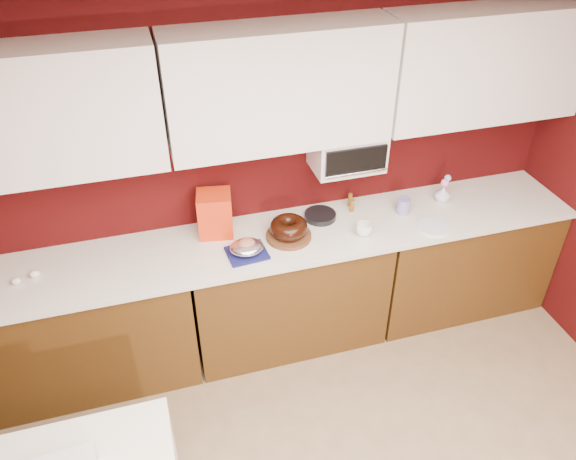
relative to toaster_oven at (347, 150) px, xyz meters
The scene contains 29 objects.
ceiling 2.43m from the toaster_oven, 102.07° to the right, with size 4.00×4.50×0.02m, color white.
wall_back 0.49m from the toaster_oven, 162.14° to the left, with size 4.00×0.02×2.50m, color #3D0808.
base_cabinet_left 2.02m from the toaster_oven, behind, with size 1.31×0.58×0.86m, color #4B2F0F.
base_cabinet_center 1.06m from the toaster_oven, 159.86° to the right, with size 1.31×0.58×0.86m, color #4B2F0F.
base_cabinet_right 1.30m from the toaster_oven, 10.58° to the right, with size 1.31×0.58×0.86m, color #4B2F0F.
countertop 0.69m from the toaster_oven, 159.86° to the right, with size 4.00×0.62×0.04m, color silver.
upper_cabinet_left 1.85m from the toaster_oven, behind, with size 1.31×0.33×0.70m, color white.
upper_cabinet_center 0.65m from the toaster_oven, behind, with size 1.31×0.33×0.70m, color white.
upper_cabinet_right 1.00m from the toaster_oven, ahead, with size 1.31×0.33×0.70m, color white.
toaster_oven is the anchor object (origin of this frame).
toaster_oven_door 0.16m from the toaster_oven, 90.00° to the right, with size 0.40×0.02×0.18m, color black.
toaster_oven_handle 0.19m from the toaster_oven, 90.00° to the right, with size 0.02×0.02×0.42m, color silver.
cake_base 0.67m from the toaster_oven, 157.16° to the right, with size 0.29×0.29×0.03m, color brown.
bundt_cake 0.62m from the toaster_oven, 157.16° to the right, with size 0.24×0.24×0.10m, color black.
navy_towel 0.92m from the toaster_oven, 159.22° to the right, with size 0.24×0.20×0.02m, color #161753.
foil_ham_nest 0.90m from the toaster_oven, 159.22° to the right, with size 0.21×0.18×0.08m, color silver.
roasted_ham 0.89m from the toaster_oven, 159.22° to the right, with size 0.11×0.09×0.07m, color #BF6C57.
pandoro_box 0.94m from the toaster_oven, behind, with size 0.22×0.20×0.29m, color red.
dark_pan 0.49m from the toaster_oven, behind, with size 0.21×0.21×0.04m, color black.
coffee_mug 0.52m from the toaster_oven, 83.74° to the right, with size 0.09×0.09×0.10m, color white.
blue_jar 0.59m from the toaster_oven, 18.01° to the right, with size 0.09×0.09×0.11m, color navy.
flower_vase 0.83m from the toaster_oven, ahead, with size 0.09×0.09×0.13m, color silver.
flower_pink 0.80m from the toaster_oven, ahead, with size 0.06×0.06×0.06m, color pink.
flower_blue 0.81m from the toaster_oven, ahead, with size 0.05×0.05×0.05m, color #8AA8DE.
china_plate 0.77m from the toaster_oven, 34.74° to the right, with size 0.22×0.22×0.01m, color white.
amber_bottle 0.43m from the toaster_oven, 11.85° to the right, with size 0.03×0.03×0.09m, color brown.
egg_left 2.15m from the toaster_oven, behind, with size 0.05×0.04×0.04m, color silver.
egg_right 2.05m from the toaster_oven, behind, with size 0.06×0.05×0.05m, color white.
amber_bottle_tall 0.44m from the toaster_oven, 37.24° to the left, with size 0.03×0.03×0.10m, color brown.
Camera 1 is at (-0.82, -0.88, 3.06)m, focal length 35.00 mm.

